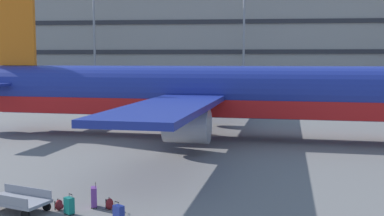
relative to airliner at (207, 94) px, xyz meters
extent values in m
plane|color=slate|center=(2.93, -0.15, -3.33)|extent=(600.00, 600.00, 0.00)
cube|color=gray|center=(2.93, 52.04, 6.50)|extent=(152.79, 20.59, 19.67)
cube|color=#2D2D33|center=(2.93, 41.65, -0.87)|extent=(151.26, 0.24, 0.70)
cube|color=#2D2D33|center=(2.93, 41.65, 4.04)|extent=(151.26, 0.24, 0.70)
cube|color=#2D2D33|center=(2.93, 41.65, 8.96)|extent=(151.26, 0.24, 0.70)
cylinder|color=navy|center=(0.41, -0.05, 0.19)|extent=(35.52, 8.06, 3.92)
cube|color=red|center=(0.41, -0.05, -0.88)|extent=(34.11, 7.82, 1.26)
cube|color=orange|center=(-16.53, 1.96, 5.10)|extent=(4.72, 0.91, 5.88)
cube|color=navy|center=(-15.69, 5.62, 0.69)|extent=(2.48, 6.06, 0.20)
cube|color=navy|center=(0.52, 9.38, -0.10)|extent=(6.12, 15.24, 0.36)
cube|color=navy|center=(-1.69, -9.24, -0.10)|extent=(6.12, 15.24, 0.36)
cylinder|color=#9E9EA3|center=(0.70, 6.67, -1.48)|extent=(3.04, 2.47, 2.16)
cylinder|color=#9E9EA3|center=(-0.88, -6.65, -1.48)|extent=(3.04, 2.47, 2.16)
cylinder|color=black|center=(-0.80, 1.77, -2.88)|extent=(0.94, 0.45, 0.90)
cylinder|color=slate|center=(-0.80, 1.77, -2.10)|extent=(0.20, 0.20, 1.57)
cylinder|color=black|center=(-1.19, -1.54, -2.88)|extent=(0.94, 0.45, 0.90)
cylinder|color=slate|center=(-1.19, -1.54, -2.10)|extent=(0.20, 0.20, 1.57)
cylinder|color=gray|center=(-20.18, 37.48, 7.98)|extent=(0.36, 0.36, 22.63)
cylinder|color=gray|center=(3.56, 37.48, 6.74)|extent=(0.36, 0.36, 20.14)
cube|color=navy|center=(-2.01, -19.44, -2.90)|extent=(0.45, 0.42, 0.77)
cylinder|color=#333338|center=(-2.14, -19.44, -2.44)|extent=(0.02, 0.02, 0.15)
cylinder|color=#333338|center=(-1.97, -19.56, -2.44)|extent=(0.02, 0.02, 0.15)
cube|color=black|center=(-2.06, -19.50, -2.37)|extent=(0.18, 0.14, 0.02)
cube|color=#147266|center=(-4.26, -18.18, -2.97)|extent=(0.45, 0.43, 0.62)
cylinder|color=#333338|center=(-4.13, -18.18, -2.61)|extent=(0.02, 0.02, 0.11)
cylinder|color=#333338|center=(-4.30, -18.06, -2.61)|extent=(0.02, 0.02, 0.11)
cube|color=black|center=(-4.22, -18.12, -2.55)|extent=(0.18, 0.14, 0.02)
cylinder|color=black|center=(-4.20, -18.35, -3.31)|extent=(0.05, 0.05, 0.05)
cylinder|color=black|center=(-4.44, -18.18, -3.31)|extent=(0.05, 0.05, 0.05)
cylinder|color=black|center=(-4.08, -18.19, -3.31)|extent=(0.05, 0.05, 0.05)
cylinder|color=black|center=(-4.32, -18.01, -3.31)|extent=(0.05, 0.05, 0.05)
cube|color=#72388C|center=(-3.58, -17.25, -2.90)|extent=(0.34, 0.48, 0.77)
cylinder|color=#333338|center=(-3.48, -17.35, -2.43)|extent=(0.02, 0.02, 0.17)
cylinder|color=#333338|center=(-3.55, -17.12, -2.43)|extent=(0.02, 0.02, 0.17)
cube|color=black|center=(-3.51, -17.23, -2.34)|extent=(0.09, 0.23, 0.02)
cylinder|color=black|center=(-3.61, -17.44, -3.31)|extent=(0.05, 0.03, 0.05)
cylinder|color=black|center=(-3.71, -17.11, -3.31)|extent=(0.05, 0.03, 0.05)
cylinder|color=black|center=(-3.44, -17.39, -3.31)|extent=(0.05, 0.03, 0.05)
cylinder|color=black|center=(-3.54, -17.06, -3.31)|extent=(0.05, 0.03, 0.05)
ellipsoid|color=#264C26|center=(-2.26, -18.50, -3.10)|extent=(0.38, 0.39, 0.46)
ellipsoid|color=#264C26|center=(-2.18, -18.57, -3.17)|extent=(0.22, 0.23, 0.21)
torus|color=black|center=(-2.29, -18.48, -2.87)|extent=(0.06, 0.07, 0.08)
cube|color=black|center=(-2.29, -18.37, -3.10)|extent=(0.04, 0.04, 0.39)
cube|color=black|center=(-2.40, -18.50, -3.10)|extent=(0.04, 0.04, 0.39)
ellipsoid|color=maroon|center=(-4.85, -17.72, -3.12)|extent=(0.29, 0.41, 0.43)
ellipsoid|color=maroon|center=(-4.74, -17.74, -3.18)|extent=(0.14, 0.28, 0.19)
torus|color=black|center=(-4.89, -17.72, -2.90)|extent=(0.02, 0.08, 0.08)
cube|color=black|center=(-4.95, -17.61, -3.12)|extent=(0.03, 0.04, 0.36)
cube|color=black|center=(-4.97, -17.81, -3.12)|extent=(0.03, 0.04, 0.36)
ellipsoid|color=maroon|center=(-2.88, -17.47, -3.11)|extent=(0.39, 0.40, 0.45)
ellipsoid|color=maroon|center=(-2.80, -17.54, -3.17)|extent=(0.23, 0.25, 0.20)
torus|color=black|center=(-2.91, -17.45, -2.87)|extent=(0.06, 0.07, 0.08)
cube|color=black|center=(-2.91, -17.33, -3.11)|extent=(0.04, 0.04, 0.39)
cube|color=black|center=(-3.02, -17.47, -3.11)|extent=(0.04, 0.04, 0.39)
cube|color=gray|center=(-6.46, -18.01, -2.91)|extent=(2.89, 2.10, 0.12)
cube|color=gray|center=(-6.67, -18.59, -2.71)|extent=(2.34, 0.88, 0.40)
cube|color=gray|center=(-6.25, -17.43, -2.71)|extent=(2.34, 0.88, 0.40)
cylinder|color=black|center=(-7.25, -17.14, -3.15)|extent=(0.37, 0.22, 0.36)
cylinder|color=black|center=(-5.67, -18.89, -3.15)|extent=(0.37, 0.22, 0.36)
cylinder|color=black|center=(-5.30, -17.85, -3.15)|extent=(0.37, 0.22, 0.36)
camera|label=1|loc=(1.94, -34.76, 2.53)|focal=42.93mm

